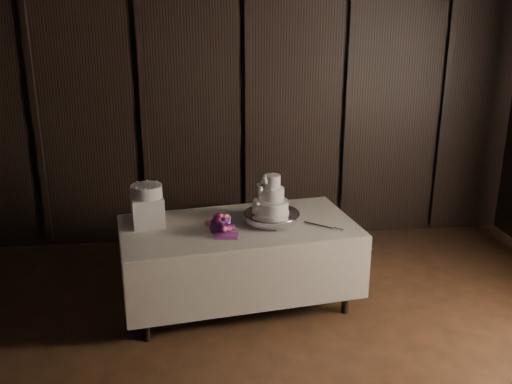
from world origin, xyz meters
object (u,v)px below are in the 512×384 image
Objects in this scene: cake_stand at (272,218)px; box_pedestal at (148,211)px; display_table at (239,261)px; bouquet at (219,225)px; small_cake at (147,191)px; wedding_cake at (269,199)px.

cake_stand is 1.06m from box_pedestal.
box_pedestal reaches higher than display_table.
bouquet is (-0.46, -0.16, 0.02)m from cake_stand.
bouquet is at bearing -161.09° from cake_stand.
small_cake reaches higher than box_pedestal.
small_cake is (-0.59, 0.24, 0.24)m from bouquet.
display_table is 5.31× the size of bouquet.
cake_stand is (0.29, 0.01, 0.39)m from display_table.
small_cake is at bearing 158.01° from wedding_cake.
wedding_cake is 1.31× the size of box_pedestal.
small_cake reaches higher than cake_stand.
wedding_cake is (0.26, -0.00, 0.57)m from display_table.
wedding_cake is at bearing 18.23° from bouquet.
wedding_cake reaches higher than cake_stand.
display_table is at bearing 163.07° from wedding_cake.
box_pedestal is (-0.59, 0.24, 0.06)m from bouquet.
display_table is at bearing -7.07° from box_pedestal.
box_pedestal is 1.00× the size of small_cake.
box_pedestal is at bearing 158.00° from bouquet.
cake_stand is at bearing -4.44° from box_pedestal.
wedding_cake reaches higher than small_cake.
bouquet is 0.68m from small_cake.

